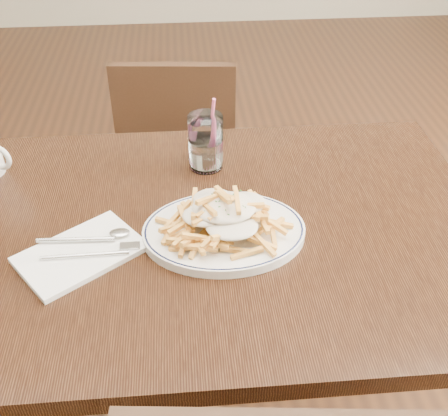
{
  "coord_description": "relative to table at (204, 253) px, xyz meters",
  "views": [
    {
      "loc": [
        -0.03,
        -0.91,
        1.47
      ],
      "look_at": [
        0.04,
        -0.04,
        0.82
      ],
      "focal_mm": 45.0,
      "sensor_mm": 36.0,
      "label": 1
    }
  ],
  "objects": [
    {
      "name": "cutlery",
      "position": [
        -0.24,
        -0.07,
        0.09
      ],
      "size": [
        0.21,
        0.07,
        0.01
      ],
      "color": "silver",
      "rests_on": "napkin"
    },
    {
      "name": "loaded_fries",
      "position": [
        0.04,
        -0.04,
        0.14
      ],
      "size": [
        0.28,
        0.25,
        0.07
      ],
      "color": "gold",
      "rests_on": "fries_plate"
    },
    {
      "name": "table",
      "position": [
        0.0,
        0.0,
        0.0
      ],
      "size": [
        1.2,
        0.8,
        0.75
      ],
      "color": "black",
      "rests_on": "ground"
    },
    {
      "name": "fries_plate",
      "position": [
        0.04,
        -0.04,
        0.09
      ],
      "size": [
        0.33,
        0.29,
        0.02
      ],
      "color": "white",
      "rests_on": "table"
    },
    {
      "name": "chair_far",
      "position": [
        -0.05,
        0.77,
        -0.21
      ],
      "size": [
        0.41,
        0.41,
        0.82
      ],
      "color": "black",
      "rests_on": "ground"
    },
    {
      "name": "napkin",
      "position": [
        -0.24,
        -0.08,
        0.08
      ],
      "size": [
        0.27,
        0.25,
        0.01
      ],
      "primitive_type": "cube",
      "rotation": [
        0.0,
        0.0,
        0.64
      ],
      "color": "white",
      "rests_on": "table"
    },
    {
      "name": "water_glass",
      "position": [
        0.02,
        0.22,
        0.14
      ],
      "size": [
        0.08,
        0.08,
        0.18
      ],
      "color": "white",
      "rests_on": "table"
    }
  ]
}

